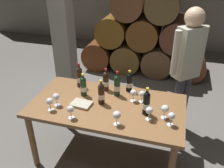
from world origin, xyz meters
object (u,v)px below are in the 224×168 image
Objects in this scene: wine_bottle_2 at (106,81)px; wine_glass_5 at (50,102)px; wine_glass_0 at (171,117)px; wine_glass_8 at (71,110)px; wine_glass_2 at (165,109)px; wine_bottle_3 at (80,77)px; wine_bottle_4 at (146,103)px; wine_bottle_1 at (117,85)px; wine_glass_6 at (142,94)px; sommelier_presenting at (187,63)px; wine_bottle_0 at (129,82)px; wine_glass_3 at (133,93)px; dining_table at (107,111)px; tasting_notebook at (81,104)px; wine_bottle_6 at (83,86)px; wine_glass_7 at (117,115)px; wine_glass_4 at (56,97)px; wine_glass_1 at (149,111)px; wine_bottle_5 at (101,94)px.

wine_bottle_2 reaches higher than wine_glass_5.
wine_glass_0 is 0.98× the size of wine_glass_8.
wine_glass_2 reaches higher than wine_glass_8.
wine_bottle_2 is 0.93× the size of wine_bottle_3.
wine_bottle_4 is 0.77m from wine_glass_8.
wine_glass_0 is at bearing 9.71° from wine_glass_8.
wine_bottle_1 is at bearing 144.83° from wine_bottle_4.
sommelier_presenting reaches higher than wine_glass_6.
wine_glass_3 is at bearing -65.42° from wine_bottle_0.
tasting_notebook reaches higher than dining_table.
wine_bottle_6 is at bearing -153.49° from wine_bottle_0.
wine_glass_7 is at bearing -133.58° from wine_bottle_4.
wine_glass_2 is at bearing 7.58° from tasting_notebook.
wine_bottle_4 is 0.97m from wine_glass_4.
dining_table is at bearing -70.40° from wine_bottle_2.
wine_glass_3 is (0.37, -0.15, -0.02)m from wine_bottle_2.
wine_glass_6 is at bearing -9.96° from wine_bottle_3.
wine_glass_4 is 1.05× the size of wine_glass_6.
wine_glass_8 is (-0.47, -0.03, -0.00)m from wine_glass_7.
wine_glass_2 is at bearing -102.17° from sommelier_presenting.
tasting_notebook is at bearing -134.36° from wine_bottle_0.
dining_table is 1.17m from sommelier_presenting.
wine_glass_1 is (0.32, -0.50, -0.01)m from wine_bottle_0.
wine_glass_6 is at bearing 20.18° from wine_glass_4.
wine_bottle_2 is 0.68m from wine_glass_7.
wine_glass_5 is (-0.71, -0.63, -0.01)m from wine_bottle_0.
wine_bottle_6 is (-0.49, -0.24, 0.00)m from wine_bottle_0.
wine_bottle_6 is (-0.38, -0.11, -0.01)m from wine_bottle_1.
wine_glass_2 is (0.57, -0.29, -0.03)m from wine_bottle_1.
sommelier_presenting reaches higher than wine_glass_3.
sommelier_presenting is at bearing 40.72° from wine_bottle_5.
wine_bottle_5 is 0.40m from wine_glass_8.
wine_glass_8 is (-0.17, -0.64, -0.02)m from wine_bottle_2.
wine_glass_4 is at bearing 145.93° from wine_glass_8.
wine_glass_6 is 0.68m from tasting_notebook.
wine_bottle_2 is 0.34m from wine_bottle_3.
dining_table is 5.78× the size of wine_bottle_5.
wine_glass_1 is at bearing -154.61° from wine_glass_2.
dining_table is at bearing -18.69° from wine_bottle_6.
wine_glass_0 reaches higher than wine_glass_6.
wine_glass_2 reaches higher than wine_glass_4.
wine_bottle_3 is (-0.61, -0.06, 0.01)m from wine_bottle_0.
wine_glass_7 is at bearing 3.69° from wine_glass_8.
wine_glass_8 is at bearing -165.54° from wine_glass_1.
dining_table is 0.99× the size of sommelier_presenting.
wine_bottle_2 is at bearing -168.75° from wine_bottle_0.
wine_glass_6 is (0.68, 0.04, -0.02)m from wine_bottle_6.
wine_glass_7 is at bearing -164.87° from wine_glass_0.
sommelier_presenting is at bearing 48.13° from wine_glass_3.
wine_bottle_4 is (0.44, -0.05, 0.23)m from dining_table.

